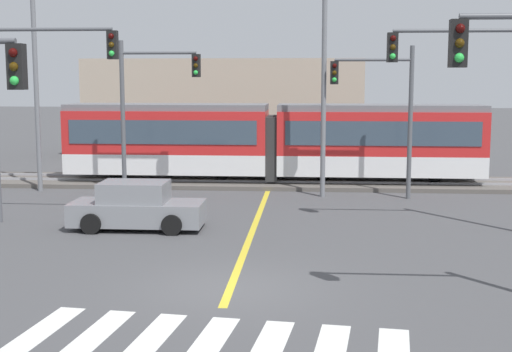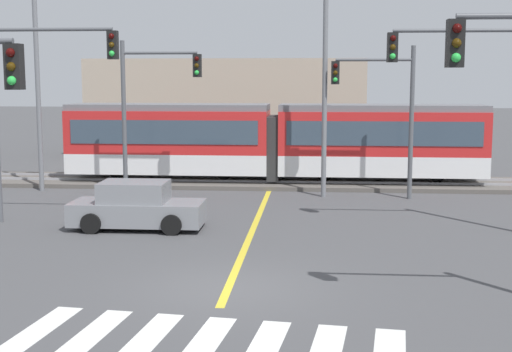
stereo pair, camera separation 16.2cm
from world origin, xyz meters
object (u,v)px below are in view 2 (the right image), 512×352
at_px(light_rail_tram, 274,139).
at_px(traffic_light_mid_right, 479,90).
at_px(traffic_light_mid_left, 34,87).
at_px(street_lamp_west, 41,76).
at_px(sedan_crossing, 137,207).
at_px(street_lamp_centre, 330,79).
at_px(traffic_light_far_right, 384,100).
at_px(traffic_light_far_left, 149,96).

distance_m(light_rail_tram, traffic_light_mid_right, 11.83).
distance_m(traffic_light_mid_left, street_lamp_west, 6.94).
bearing_deg(light_rail_tram, sedan_crossing, -110.94).
height_order(traffic_light_mid_left, street_lamp_centre, street_lamp_centre).
bearing_deg(street_lamp_west, street_lamp_centre, -2.44).
relative_size(traffic_light_mid_right, traffic_light_far_right, 1.11).
relative_size(traffic_light_far_right, street_lamp_centre, 0.72).
relative_size(light_rail_tram, sedan_crossing, 4.40).
height_order(traffic_light_far_right, street_lamp_centre, street_lamp_centre).
bearing_deg(traffic_light_far_left, street_lamp_centre, 3.94).
bearing_deg(traffic_light_mid_right, traffic_light_far_right, 111.00).
xyz_separation_m(sedan_crossing, traffic_light_mid_right, (10.60, 0.50, 3.71)).
bearing_deg(street_lamp_centre, sedan_crossing, -132.83).
bearing_deg(sedan_crossing, street_lamp_centre, 47.17).
height_order(light_rail_tram, traffic_light_mid_left, traffic_light_mid_left).
distance_m(light_rail_tram, sedan_crossing, 10.65).
distance_m(sedan_crossing, traffic_light_far_left, 7.11).
distance_m(street_lamp_west, street_lamp_centre, 12.03).
distance_m(traffic_light_mid_right, traffic_light_far_right, 6.40).
bearing_deg(traffic_light_far_left, traffic_light_far_right, 1.60).
bearing_deg(street_lamp_centre, traffic_light_mid_left, -148.19).
relative_size(sedan_crossing, street_lamp_west, 0.49).
bearing_deg(traffic_light_mid_right, street_lamp_west, 157.80).
relative_size(sedan_crossing, traffic_light_mid_right, 0.63).
xyz_separation_m(light_rail_tram, traffic_light_mid_right, (6.82, -9.37, 2.36)).
distance_m(traffic_light_far_left, street_lamp_centre, 7.25).
xyz_separation_m(sedan_crossing, traffic_light_mid_left, (-3.49, 0.68, 3.77)).
height_order(traffic_light_mid_right, street_lamp_west, street_lamp_west).
relative_size(traffic_light_far_left, street_lamp_west, 0.72).
relative_size(light_rail_tram, street_lamp_centre, 2.22).
distance_m(traffic_light_mid_right, street_lamp_west, 17.74).
xyz_separation_m(traffic_light_far_right, traffic_light_mid_left, (-11.80, -5.77, 0.57)).
bearing_deg(light_rail_tram, street_lamp_centre, -52.72).
distance_m(traffic_light_far_left, street_lamp_west, 4.99).
xyz_separation_m(sedan_crossing, street_lamp_centre, (6.20, 6.69, 4.04)).
xyz_separation_m(light_rail_tram, traffic_light_far_left, (-4.78, -3.68, 2.01)).
distance_m(sedan_crossing, traffic_light_mid_right, 11.24).
relative_size(traffic_light_far_right, street_lamp_west, 0.70).
relative_size(light_rail_tram, traffic_light_mid_right, 2.76).
height_order(traffic_light_far_left, street_lamp_centre, street_lamp_centre).
xyz_separation_m(traffic_light_mid_right, traffic_light_mid_left, (-14.09, 0.18, 0.06)).
distance_m(light_rail_tram, traffic_light_far_right, 5.97).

